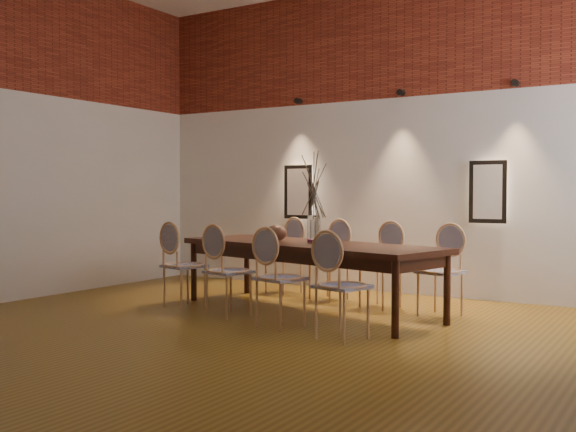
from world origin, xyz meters
The scene contains 21 objects.
floor centered at (0.00, 0.00, -0.01)m, with size 7.00×7.00×0.02m, color brown.
wall_back centered at (0.00, 3.55, 2.00)m, with size 7.00×0.10×4.00m, color silver.
brick_band_back centered at (0.00, 3.48, 3.25)m, with size 7.00×0.02×1.50m, color maroon.
niche_left centered at (-1.30, 3.45, 1.30)m, with size 0.36×0.06×0.66m, color #FFEAC6.
niche_right centered at (1.30, 3.45, 1.30)m, with size 0.36×0.06×0.66m, color #FFEAC6.
spot_fixture_left centered at (-1.30, 3.42, 2.55)m, with size 0.08×0.08×0.10m, color black.
spot_fixture_mid centered at (0.20, 3.42, 2.55)m, with size 0.08×0.08×0.10m, color black.
spot_fixture_right centered at (1.60, 3.42, 2.55)m, with size 0.08×0.08×0.10m, color black.
dining_table centered at (-0.18, 1.73, 0.38)m, with size 3.11×1.00×0.75m, color #35160C.
chair_near_a centered at (-1.50, 1.25, 0.47)m, with size 0.44×0.44×0.94m, color tan, non-canonical shape.
chair_near_b centered at (-0.74, 1.06, 0.47)m, with size 0.44×0.44×0.94m, color tan, non-canonical shape.
chair_near_c centered at (0.02, 0.88, 0.47)m, with size 0.44×0.44×0.94m, color tan, non-canonical shape.
chair_near_d centered at (0.77, 0.69, 0.47)m, with size 0.44×0.44×0.94m, color tan, non-canonical shape.
chair_far_a centered at (-1.13, 2.76, 0.47)m, with size 0.44×0.44×0.94m, color tan, non-canonical shape.
chair_far_b centered at (-0.37, 2.58, 0.47)m, with size 0.44×0.44×0.94m, color tan, non-canonical shape.
chair_far_c centered at (0.38, 2.39, 0.47)m, with size 0.44×0.44×0.94m, color tan, non-canonical shape.
chair_far_d centered at (1.14, 2.21, 0.47)m, with size 0.44×0.44×0.94m, color tan, non-canonical shape.
vase centered at (-0.09, 1.71, 0.90)m, with size 0.14×0.14×0.30m, color silver.
dried_branches centered at (-0.09, 1.71, 1.35)m, with size 0.50×0.50×0.70m, color brown, non-canonical shape.
bowl centered at (-0.61, 1.78, 0.84)m, with size 0.24×0.24×0.18m, color brown.
book centered at (-0.02, 1.87, 0.77)m, with size 0.26×0.18×0.03m, color #9A1F5D.
Camera 1 is at (3.45, -4.57, 1.29)m, focal length 42.00 mm.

